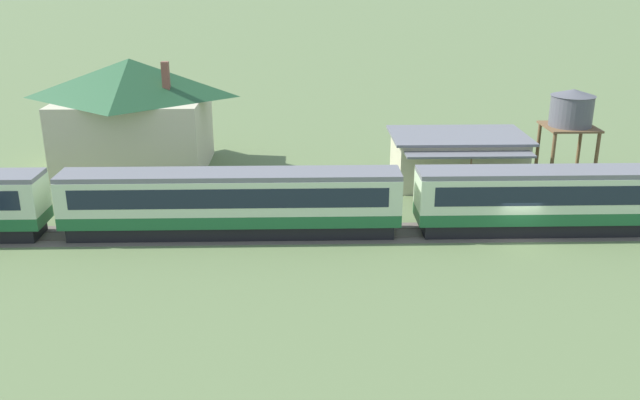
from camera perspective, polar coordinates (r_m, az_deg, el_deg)
ground_plane at (r=44.84m, az=16.36°, el=-3.23°), size 600.00×600.00×0.00m
passenger_train at (r=43.36m, az=-7.12°, el=-0.02°), size 112.13×2.85×4.23m
railway_track at (r=44.17m, az=-6.78°, el=-2.88°), size 182.55×3.60×0.04m
station_building at (r=54.59m, az=11.47°, el=3.44°), size 10.58×7.95×3.98m
station_house_dark_green_roof at (r=58.70m, az=-15.42°, el=7.06°), size 12.61×10.54×9.32m
water_tower at (r=56.49m, az=20.41°, el=7.07°), size 3.90×3.90×7.45m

